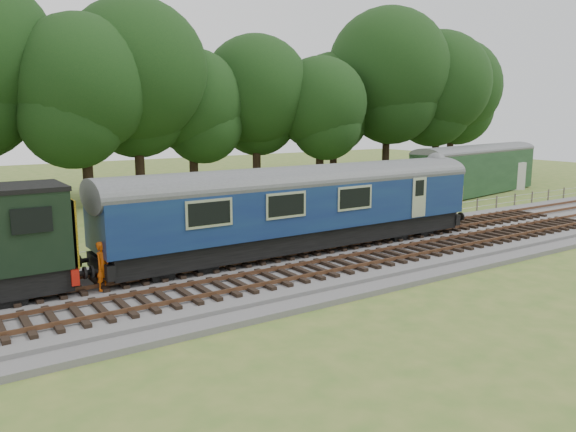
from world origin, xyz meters
TOP-DOWN VIEW (x-y plane):
  - ground at (0.00, 0.00)m, footprint 120.00×120.00m
  - ballast at (0.00, 0.00)m, footprint 70.00×7.00m
  - track_north at (0.00, 1.40)m, footprint 67.20×2.40m
  - track_south at (0.00, -1.60)m, footprint 67.20×2.40m
  - fence at (0.00, 4.50)m, footprint 64.00×0.12m
  - tree_line at (0.00, 22.00)m, footprint 70.00×8.00m
  - dmu_railcar at (-0.08, 1.40)m, footprint 18.05×2.86m
  - worker at (-9.09, 0.54)m, footprint 0.74×0.72m
  - parked_coach at (23.40, 10.43)m, footprint 15.42×5.26m
  - shed at (18.08, 12.04)m, footprint 2.98×2.98m
  - caravan at (27.12, 11.53)m, footprint 5.23×3.51m

SIDE VIEW (x-z plane):
  - ground at x=0.00m, z-range 0.00..0.00m
  - fence at x=0.00m, z-range -0.50..0.50m
  - tree_line at x=0.00m, z-range -9.00..9.00m
  - ballast at x=0.00m, z-range 0.00..0.35m
  - track_north at x=0.00m, z-range 0.31..0.52m
  - track_south at x=0.00m, z-range 0.31..0.52m
  - caravan at x=27.12m, z-range 0.00..2.34m
  - worker at x=-9.09m, z-range 0.35..2.07m
  - shed at x=18.08m, z-range 0.02..2.41m
  - parked_coach at x=23.40m, z-range 0.24..4.12m
  - dmu_railcar at x=-0.08m, z-range 0.67..4.54m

